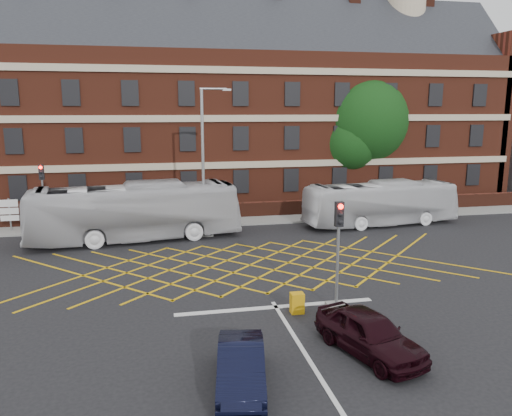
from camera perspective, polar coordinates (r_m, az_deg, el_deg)
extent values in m
plane|color=black|center=(23.34, 0.22, -8.03)|extent=(120.00, 120.00, 0.00)
cube|color=#5F2718|center=(43.82, -5.74, 9.00)|extent=(50.00, 12.00, 12.00)
cube|color=black|center=(43.99, -5.90, 16.83)|extent=(51.00, 10.61, 10.61)
cube|color=#B7A88C|center=(37.75, -4.80, 10.17)|extent=(50.00, 0.18, 0.50)
cube|color=black|center=(37.83, -4.76, 7.90)|extent=(1.20, 0.14, 1.80)
cylinder|color=#B7A88C|center=(49.56, 16.53, 19.31)|extent=(3.60, 3.60, 6.00)
cube|color=#451C12|center=(35.58, -4.06, -0.36)|extent=(56.00, 0.50, 1.10)
cube|color=slate|center=(34.71, -3.83, -1.48)|extent=(60.00, 3.00, 0.12)
cube|color=#CC990C|center=(25.19, -0.72, -6.54)|extent=(8.22, 8.22, 0.02)
cube|color=silver|center=(20.15, 2.29, -11.23)|extent=(8.00, 0.30, 0.02)
cube|color=silver|center=(14.61, 8.82, -20.74)|extent=(0.15, 14.00, 0.02)
imported|color=#B9B8BD|center=(30.38, -13.65, -0.42)|extent=(12.61, 4.39, 3.44)
imported|color=silver|center=(34.49, 14.06, 0.52)|extent=(10.79, 3.50, 2.95)
imported|color=black|center=(14.68, -1.73, -17.68)|extent=(1.90, 3.90, 1.23)
imported|color=black|center=(16.75, 12.83, -13.79)|extent=(2.84, 4.44, 1.41)
cylinder|color=black|center=(43.58, 11.79, 4.32)|extent=(0.90, 0.90, 5.20)
sphere|color=black|center=(43.29, 12.01, 9.76)|extent=(7.68, 7.68, 7.68)
sphere|color=black|center=(42.05, 10.46, 7.41)|extent=(5.00, 5.00, 5.00)
sphere|color=black|center=(44.68, 13.31, 8.03)|extent=(4.61, 4.61, 4.61)
cube|color=slate|center=(20.21, 9.13, -11.02)|extent=(0.70, 0.70, 0.20)
cylinder|color=gray|center=(19.65, 9.29, -6.56)|extent=(0.12, 0.12, 3.50)
cube|color=black|center=(19.13, 9.48, -0.70)|extent=(0.30, 0.25, 0.95)
sphere|color=#FF0C05|center=(18.94, 9.66, 0.16)|extent=(0.20, 0.20, 0.20)
cube|color=slate|center=(34.73, -22.85, -2.28)|extent=(0.70, 0.70, 0.20)
cylinder|color=gray|center=(34.40, -23.06, 0.39)|extent=(0.12, 0.12, 3.50)
cube|color=black|center=(34.11, -23.32, 3.77)|extent=(0.30, 0.25, 0.95)
sphere|color=#FF0C05|center=(33.94, -23.41, 4.28)|extent=(0.20, 0.20, 0.20)
cube|color=slate|center=(31.20, -5.91, -2.90)|extent=(1.00, 1.00, 0.20)
cylinder|color=gray|center=(30.43, -6.08, 5.03)|extent=(0.18, 0.18, 8.87)
cylinder|color=gray|center=(30.35, -4.90, 13.42)|extent=(1.60, 0.12, 0.12)
cube|color=gray|center=(30.45, -3.36, 13.34)|extent=(0.50, 0.20, 0.12)
cylinder|color=gray|center=(35.06, -26.30, -0.77)|extent=(0.10, 0.10, 2.20)
cube|color=silver|center=(34.84, -26.44, 0.49)|extent=(1.10, 0.06, 0.45)
cube|color=silver|center=(34.93, -26.37, -0.32)|extent=(1.10, 0.06, 0.40)
cube|color=silver|center=(35.02, -26.31, -1.04)|extent=(1.10, 0.06, 0.35)
cube|color=#CD920C|center=(19.53, 4.71, -10.77)|extent=(0.50, 0.40, 0.80)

